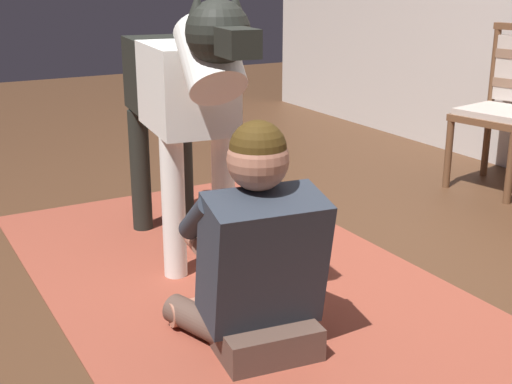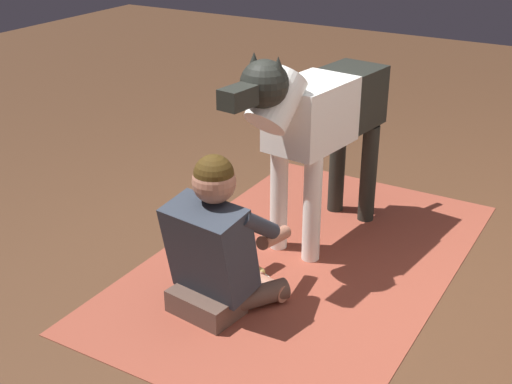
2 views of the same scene
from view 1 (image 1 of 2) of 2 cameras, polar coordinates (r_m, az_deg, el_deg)
The scene contains 6 objects.
ground_plane at distance 2.92m, azimuth -1.28°, elevation -8.30°, with size 12.96×12.96×0.00m, color #4D301E.
area_rug at distance 3.11m, azimuth -2.43°, elevation -6.52°, with size 2.50×1.55×0.01m, color brown.
dining_chair_left_of_pair at distance 4.49m, azimuth 20.24°, elevation 7.14°, with size 0.54×0.54×0.98m.
person_sitting_on_floor at distance 2.42m, azimuth 0.06°, elevation -5.34°, with size 0.69×0.57×0.82m.
large_dog at distance 3.08m, azimuth -6.02°, elevation 8.12°, with size 1.49×0.42×1.21m.
hot_dog_on_plate at distance 2.76m, azimuth -1.93°, elevation -9.35°, with size 0.24×0.24×0.06m.
Camera 1 is at (2.32, -1.23, 1.28)m, focal length 48.66 mm.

